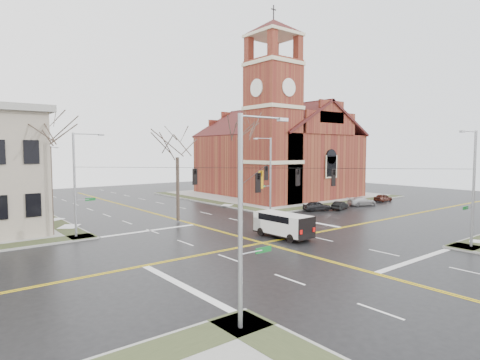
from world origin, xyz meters
TOP-DOWN VIEW (x-y plane):
  - ground at (0.00, 0.00)m, footprint 120.00×120.00m
  - sidewalks at (0.00, 0.00)m, footprint 80.00×80.00m
  - road_markings at (0.00, 0.00)m, footprint 100.00×100.00m
  - church at (24.76, 24.78)m, footprint 24.28×27.48m
  - signal_pole_ne at (11.32, 11.50)m, footprint 2.75×0.22m
  - signal_pole_nw at (-11.32, 11.50)m, footprint 2.75×0.22m
  - signal_pole_se at (11.32, -11.50)m, footprint 2.75×0.22m
  - signal_pole_sw at (-11.32, -11.50)m, footprint 2.75×0.22m
  - span_wires at (0.00, 0.00)m, footprint 23.02×23.02m
  - traffic_signals at (-0.00, -0.67)m, footprint 8.21×8.26m
  - streetlight_north_a at (-10.65, 28.00)m, footprint 2.30×0.20m
  - streetlight_north_b at (-10.65, 48.00)m, footprint 2.30×0.20m
  - cargo_van at (2.76, 0.65)m, footprint 2.32×5.61m
  - parked_car_a at (17.10, 8.88)m, footprint 3.87×2.59m
  - parked_car_b at (20.27, 7.77)m, footprint 3.42×1.98m
  - parked_car_c at (25.59, 8.18)m, footprint 4.38×2.97m
  - parked_car_d at (31.89, 8.84)m, footprint 3.37×1.38m
  - tree_nw_far at (-12.96, 13.55)m, footprint 4.00×4.00m
  - tree_nw_near at (-0.58, 12.92)m, footprint 4.00×4.00m
  - tree_ne at (8.77, 13.71)m, footprint 4.00×4.00m

SIDE VIEW (x-z plane):
  - ground at x=0.00m, z-range 0.00..0.00m
  - road_markings at x=0.00m, z-range 0.00..0.01m
  - sidewalks at x=0.00m, z-range -0.01..0.16m
  - parked_car_b at x=20.27m, z-range 0.00..1.07m
  - parked_car_d at x=31.89m, z-range 0.00..1.14m
  - parked_car_c at x=25.59m, z-range 0.00..1.18m
  - parked_car_a at x=17.10m, z-range 0.00..1.22m
  - cargo_van at x=2.76m, z-range 0.19..2.30m
  - streetlight_north_a at x=-10.65m, z-range 0.47..8.47m
  - streetlight_north_b at x=-10.65m, z-range 0.47..8.47m
  - signal_pole_ne at x=11.32m, z-range 0.45..9.45m
  - signal_pole_nw at x=-11.32m, z-range 0.45..9.45m
  - signal_pole_se at x=11.32m, z-range 0.45..9.45m
  - signal_pole_sw at x=-11.32m, z-range 0.45..9.45m
  - traffic_signals at x=0.00m, z-range 4.80..6.10m
  - span_wires at x=0.00m, z-range 6.18..6.22m
  - tree_nw_near at x=-0.58m, z-range 2.28..12.42m
  - church at x=24.76m, z-range -5.32..22.18m
  - tree_nw_far at x=-12.96m, z-range 2.63..14.39m
  - tree_ne at x=8.77m, z-range 2.95..16.25m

